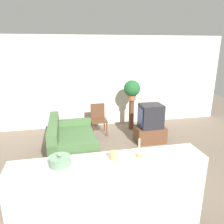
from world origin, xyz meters
The scene contains 12 objects.
ground_plane centered at (0.00, 0.00, 0.00)m, with size 14.00×14.00×0.00m, color #756656.
wall_back centered at (0.00, 3.43, 1.35)m, with size 9.00×0.06×2.70m.
couch centered at (-0.44, 1.60, 0.28)m, with size 1.00×1.61×0.82m.
tv_stand centered at (1.59, 1.86, 0.20)m, with size 0.75×0.50×0.41m.
television centered at (1.58, 1.86, 0.70)m, with size 0.56×0.47×0.60m.
wooden_chair centered at (0.37, 2.70, 0.47)m, with size 0.44×0.44×0.85m.
plant_stand centered at (1.38, 2.85, 0.44)m, with size 0.15×0.15×0.89m.
potted_plant centered at (1.38, 2.85, 1.21)m, with size 0.47×0.47×0.58m.
foreground_counter centered at (0.00, -0.70, 0.53)m, with size 2.47×0.44×1.06m.
decorative_bowl centered at (-0.60, -0.70, 1.12)m, with size 0.26×0.26×0.16m.
candle_jar centered at (0.06, -0.70, 1.11)m, with size 0.11×0.11×0.10m.
candlestick centered at (0.38, -0.70, 1.14)m, with size 0.07×0.07×0.24m.
Camera 1 is at (-0.48, -3.06, 2.41)m, focal length 35.00 mm.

